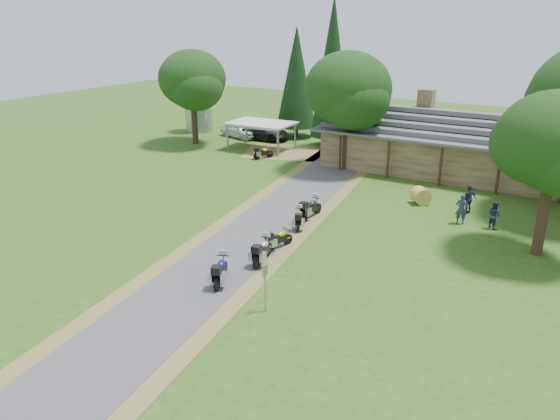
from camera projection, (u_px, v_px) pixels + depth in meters
The scene contains 23 objects.
ground at pixel (214, 267), 27.24m from camera, with size 120.00×120.00×0.00m, color #2A5016.
driveway at pixel (249, 239), 30.73m from camera, with size 46.00×46.00×0.00m, color #474749.
lodge at pixel (457, 141), 43.03m from camera, with size 21.40×9.40×4.90m, color brown, non-canonical shape.
silo at pixel (198, 103), 57.85m from camera, with size 2.91×2.91×5.90m, color gray.
carport at pixel (261, 136), 50.42m from camera, with size 5.89×3.93×2.55m, color silver, non-canonical shape.
car_white_sedan at pixel (240, 128), 55.49m from camera, with size 5.96×2.52×1.99m, color white.
car_dark_suv at pixel (264, 129), 54.45m from camera, with size 5.60×2.38×2.14m, color black.
motorcycle_row_a at pixel (220, 269), 25.48m from camera, with size 2.03×0.66×1.39m, color #19169D, non-canonical shape.
motorcycle_row_b at pixel (263, 249), 27.60m from camera, with size 2.04×0.67×1.40m, color #ABAFB4, non-canonical shape.
motorcycle_row_c at pixel (279, 238), 29.32m from camera, with size 1.73×0.56×1.18m, color #D8CE00, non-canonical shape.
motorcycle_row_d at pixel (299, 217), 32.14m from camera, with size 1.83×0.60×1.25m, color #CA6525, non-canonical shape.
motorcycle_row_e at pixel (311, 207), 33.71m from camera, with size 2.00×0.65×1.37m, color black, non-canonical shape.
motorcycle_carport_a at pixel (263, 152), 47.53m from camera, with size 1.70×0.55×1.16m, color yellow, non-canonical shape.
person_a at pixel (462, 206), 32.60m from camera, with size 0.62×0.45×2.18m, color navy.
person_b at pixel (494, 212), 31.89m from camera, with size 0.56×0.40×1.98m, color navy.
person_c at pixel (469, 197), 34.26m from camera, with size 0.63×0.46×2.23m, color navy.
hay_bale at pixel (421, 196), 36.19m from camera, with size 1.11×1.11×1.02m, color #A6873D.
sign_post at pixel (265, 289), 22.86m from camera, with size 0.39×0.07×2.17m, color gray, non-canonical shape.
oak_lodge_left at pixel (347, 105), 42.73m from camera, with size 6.80×6.80×10.43m, color #163911, non-canonical shape.
oak_driveway at pixel (552, 164), 27.11m from camera, with size 5.78×5.78×9.85m, color #163911, non-canonical shape.
oak_silo at pixel (193, 92), 51.49m from camera, with size 6.35×6.35×10.00m, color #163911, non-canonical shape.
cedar_near at pixel (332, 73), 49.90m from camera, with size 3.80×3.80×13.63m, color black.
cedar_far at pixel (296, 82), 54.42m from camera, with size 4.01×4.01×10.96m, color black.
Camera 1 is at (15.33, -19.58, 11.96)m, focal length 35.00 mm.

